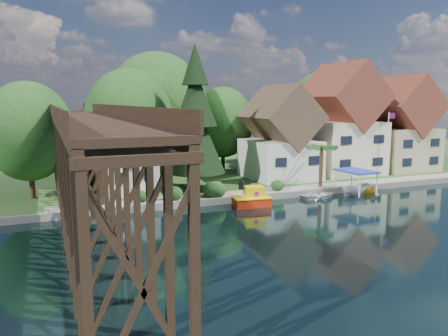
{
  "coord_description": "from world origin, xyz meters",
  "views": [
    {
      "loc": [
        -18.57,
        -28.98,
        9.58
      ],
      "look_at": [
        -4.24,
        6.0,
        3.75
      ],
      "focal_mm": 35.0,
      "sensor_mm": 36.0,
      "label": 1
    }
  ],
  "objects_px": {
    "trestle_bridge": "(84,158)",
    "shed": "(129,159)",
    "boat_white_a": "(319,194)",
    "house_left": "(280,139)",
    "conifer": "(196,121)",
    "tugboat": "(252,199)",
    "boat_canopy": "(355,185)",
    "palm_tree": "(322,149)",
    "house_center": "(341,126)",
    "boat_yellow": "(369,188)",
    "flagpole": "(388,137)",
    "house_right": "(399,130)"
  },
  "relations": [
    {
      "from": "tugboat",
      "to": "boat_canopy",
      "type": "bearing_deg",
      "value": 1.3
    },
    {
      "from": "shed",
      "to": "boat_yellow",
      "type": "bearing_deg",
      "value": -19.08
    },
    {
      "from": "house_left",
      "to": "boat_yellow",
      "type": "bearing_deg",
      "value": -61.07
    },
    {
      "from": "palm_tree",
      "to": "tugboat",
      "type": "relative_size",
      "value": 1.3
    },
    {
      "from": "trestle_bridge",
      "to": "house_right",
      "type": "height_order",
      "value": "house_right"
    },
    {
      "from": "flagpole",
      "to": "house_left",
      "type": "bearing_deg",
      "value": 161.05
    },
    {
      "from": "palm_tree",
      "to": "flagpole",
      "type": "height_order",
      "value": "flagpole"
    },
    {
      "from": "house_center",
      "to": "boat_yellow",
      "type": "xyz_separation_m",
      "value": [
        -3.72,
        -10.05,
        -5.78
      ]
    },
    {
      "from": "house_right",
      "to": "boat_yellow",
      "type": "height_order",
      "value": "house_right"
    },
    {
      "from": "house_center",
      "to": "boat_canopy",
      "type": "bearing_deg",
      "value": -118.9
    },
    {
      "from": "shed",
      "to": "boat_white_a",
      "type": "relative_size",
      "value": 2.05
    },
    {
      "from": "palm_tree",
      "to": "tugboat",
      "type": "bearing_deg",
      "value": -160.52
    },
    {
      "from": "house_left",
      "to": "flagpole",
      "type": "distance_m",
      "value": 13.09
    },
    {
      "from": "trestle_bridge",
      "to": "conifer",
      "type": "relative_size",
      "value": 3.0
    },
    {
      "from": "house_center",
      "to": "conifer",
      "type": "xyz_separation_m",
      "value": [
        -20.47,
        -3.49,
        1.16
      ]
    },
    {
      "from": "boat_white_a",
      "to": "boat_yellow",
      "type": "relative_size",
      "value": 1.58
    },
    {
      "from": "flagpole",
      "to": "boat_canopy",
      "type": "height_order",
      "value": "flagpole"
    },
    {
      "from": "flagpole",
      "to": "boat_canopy",
      "type": "bearing_deg",
      "value": -149.06
    },
    {
      "from": "shed",
      "to": "boat_yellow",
      "type": "distance_m",
      "value": 24.84
    },
    {
      "from": "conifer",
      "to": "tugboat",
      "type": "relative_size",
      "value": 4.08
    },
    {
      "from": "trestle_bridge",
      "to": "conifer",
      "type": "height_order",
      "value": "conifer"
    },
    {
      "from": "shed",
      "to": "conifer",
      "type": "distance_m",
      "value": 7.68
    },
    {
      "from": "trestle_bridge",
      "to": "shed",
      "type": "xyz_separation_m",
      "value": [
        5.0,
        9.33,
        -1.52
      ]
    },
    {
      "from": "boat_canopy",
      "to": "house_left",
      "type": "bearing_deg",
      "value": 109.51
    },
    {
      "from": "house_center",
      "to": "tugboat",
      "type": "bearing_deg",
      "value": -149.19
    },
    {
      "from": "palm_tree",
      "to": "flagpole",
      "type": "relative_size",
      "value": 0.6
    },
    {
      "from": "conifer",
      "to": "palm_tree",
      "type": "xyz_separation_m",
      "value": [
        12.86,
        -3.43,
        -3.01
      ]
    },
    {
      "from": "boat_white_a",
      "to": "boat_yellow",
      "type": "xyz_separation_m",
      "value": [
        6.03,
        -0.3,
        0.24
      ]
    },
    {
      "from": "house_left",
      "to": "boat_yellow",
      "type": "relative_size",
      "value": 4.53
    },
    {
      "from": "palm_tree",
      "to": "tugboat",
      "type": "xyz_separation_m",
      "value": [
        -9.82,
        -3.47,
        -3.83
      ]
    },
    {
      "from": "trestle_bridge",
      "to": "boat_canopy",
      "type": "bearing_deg",
      "value": 2.61
    },
    {
      "from": "house_right",
      "to": "boat_white_a",
      "type": "height_order",
      "value": "house_right"
    },
    {
      "from": "house_left",
      "to": "shed",
      "type": "height_order",
      "value": "house_left"
    },
    {
      "from": "boat_canopy",
      "to": "boat_yellow",
      "type": "height_order",
      "value": "boat_canopy"
    },
    {
      "from": "boat_white_a",
      "to": "trestle_bridge",
      "type": "bearing_deg",
      "value": 93.31
    },
    {
      "from": "trestle_bridge",
      "to": "boat_white_a",
      "type": "distance_m",
      "value": 22.85
    },
    {
      "from": "trestle_bridge",
      "to": "shed",
      "type": "relative_size",
      "value": 5.63
    },
    {
      "from": "boat_white_a",
      "to": "house_left",
      "type": "bearing_deg",
      "value": -5.38
    },
    {
      "from": "tugboat",
      "to": "boat_white_a",
      "type": "relative_size",
      "value": 0.94
    },
    {
      "from": "house_right",
      "to": "palm_tree",
      "type": "height_order",
      "value": "house_right"
    },
    {
      "from": "palm_tree",
      "to": "tugboat",
      "type": "distance_m",
      "value": 11.1
    },
    {
      "from": "house_left",
      "to": "conifer",
      "type": "height_order",
      "value": "conifer"
    },
    {
      "from": "shed",
      "to": "tugboat",
      "type": "distance_m",
      "value": 13.1
    },
    {
      "from": "house_center",
      "to": "house_right",
      "type": "bearing_deg",
      "value": -3.18
    },
    {
      "from": "house_left",
      "to": "house_right",
      "type": "relative_size",
      "value": 0.88
    },
    {
      "from": "conifer",
      "to": "boat_white_a",
      "type": "xyz_separation_m",
      "value": [
        10.72,
        -6.26,
        -7.18
      ]
    },
    {
      "from": "house_center",
      "to": "boat_white_a",
      "type": "distance_m",
      "value": 15.04
    },
    {
      "from": "tugboat",
      "to": "boat_canopy",
      "type": "relative_size",
      "value": 0.85
    },
    {
      "from": "tugboat",
      "to": "boat_canopy",
      "type": "height_order",
      "value": "boat_canopy"
    },
    {
      "from": "palm_tree",
      "to": "boat_yellow",
      "type": "bearing_deg",
      "value": -38.87
    }
  ]
}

